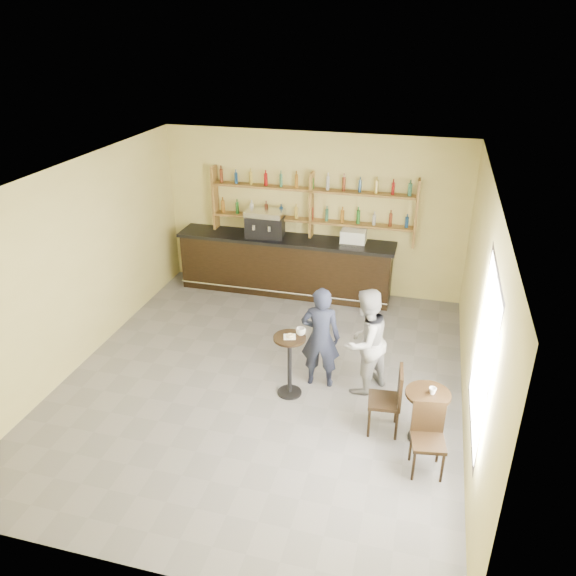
% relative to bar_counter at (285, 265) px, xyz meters
% --- Properties ---
extents(floor, '(7.00, 7.00, 0.00)m').
position_rel_bar_counter_xyz_m(floor, '(0.47, -3.15, -0.59)').
color(floor, slate).
rests_on(floor, ground).
extents(ceiling, '(7.00, 7.00, 0.00)m').
position_rel_bar_counter_xyz_m(ceiling, '(0.47, -3.15, 2.61)').
color(ceiling, white).
rests_on(ceiling, wall_back).
extents(wall_back, '(7.00, 0.00, 7.00)m').
position_rel_bar_counter_xyz_m(wall_back, '(0.47, 0.35, 1.01)').
color(wall_back, '#DCCF7D').
rests_on(wall_back, floor).
extents(wall_front, '(7.00, 0.00, 7.00)m').
position_rel_bar_counter_xyz_m(wall_front, '(0.47, -6.65, 1.01)').
color(wall_front, '#DCCF7D').
rests_on(wall_front, floor).
extents(wall_left, '(0.00, 7.00, 7.00)m').
position_rel_bar_counter_xyz_m(wall_left, '(-2.53, -3.15, 1.01)').
color(wall_left, '#DCCF7D').
rests_on(wall_left, floor).
extents(wall_right, '(0.00, 7.00, 7.00)m').
position_rel_bar_counter_xyz_m(wall_right, '(3.47, -3.15, 1.01)').
color(wall_right, '#DCCF7D').
rests_on(wall_right, floor).
extents(window_pane, '(0.00, 2.00, 2.00)m').
position_rel_bar_counter_xyz_m(window_pane, '(3.47, -4.35, 1.11)').
color(window_pane, white).
rests_on(window_pane, wall_right).
extents(window_frame, '(0.04, 1.70, 2.10)m').
position_rel_bar_counter_xyz_m(window_frame, '(3.46, -4.35, 1.11)').
color(window_frame, black).
rests_on(window_frame, wall_right).
extents(shelf_unit, '(4.00, 0.26, 1.40)m').
position_rel_bar_counter_xyz_m(shelf_unit, '(0.47, 0.22, 1.22)').
color(shelf_unit, brown).
rests_on(shelf_unit, wall_back).
extents(liquor_bottles, '(3.68, 0.10, 1.00)m').
position_rel_bar_counter_xyz_m(liquor_bottles, '(0.47, 0.22, 1.39)').
color(liquor_bottles, '#8C5919').
rests_on(liquor_bottles, shelf_unit).
extents(bar_counter, '(4.34, 0.85, 1.18)m').
position_rel_bar_counter_xyz_m(bar_counter, '(0.00, 0.00, 0.00)').
color(bar_counter, black).
rests_on(bar_counter, floor).
extents(espresso_machine, '(0.79, 0.55, 0.53)m').
position_rel_bar_counter_xyz_m(espresso_machine, '(-0.41, 0.00, 0.85)').
color(espresso_machine, black).
rests_on(espresso_machine, bar_counter).
extents(pastry_case, '(0.53, 0.44, 0.29)m').
position_rel_bar_counter_xyz_m(pastry_case, '(1.35, 0.00, 0.73)').
color(pastry_case, silver).
rests_on(pastry_case, bar_counter).
extents(pedestal_table, '(0.51, 0.51, 0.98)m').
position_rel_bar_counter_xyz_m(pedestal_table, '(0.96, -3.36, -0.10)').
color(pedestal_table, black).
rests_on(pedestal_table, floor).
extents(napkin, '(0.21, 0.21, 0.00)m').
position_rel_bar_counter_xyz_m(napkin, '(0.96, -3.36, 0.39)').
color(napkin, white).
rests_on(napkin, pedestal_table).
extents(donut, '(0.15, 0.15, 0.04)m').
position_rel_bar_counter_xyz_m(donut, '(0.97, -3.37, 0.42)').
color(donut, gold).
rests_on(donut, napkin).
extents(cup_pedestal, '(0.16, 0.16, 0.11)m').
position_rel_bar_counter_xyz_m(cup_pedestal, '(1.10, -3.26, 0.45)').
color(cup_pedestal, white).
rests_on(cup_pedestal, pedestal_table).
extents(man_main, '(0.62, 0.43, 1.63)m').
position_rel_bar_counter_xyz_m(man_main, '(1.34, -2.99, 0.23)').
color(man_main, black).
rests_on(man_main, floor).
extents(cafe_table, '(0.66, 0.66, 0.74)m').
position_rel_bar_counter_xyz_m(cafe_table, '(2.94, -3.89, -0.22)').
color(cafe_table, black).
rests_on(cafe_table, floor).
extents(cup_cafe, '(0.13, 0.13, 0.09)m').
position_rel_bar_counter_xyz_m(cup_cafe, '(2.99, -3.89, 0.20)').
color(cup_cafe, white).
rests_on(cup_cafe, cafe_table).
extents(chair_west, '(0.46, 0.46, 0.98)m').
position_rel_bar_counter_xyz_m(chair_west, '(2.39, -3.84, -0.10)').
color(chair_west, black).
rests_on(chair_west, floor).
extents(chair_south, '(0.46, 0.46, 0.93)m').
position_rel_bar_counter_xyz_m(chair_south, '(2.99, -4.49, -0.12)').
color(chair_south, black).
rests_on(chair_south, floor).
extents(patron_second, '(0.96, 1.02, 1.65)m').
position_rel_bar_counter_xyz_m(patron_second, '(1.99, -2.96, 0.24)').
color(patron_second, '#9B9BA0').
rests_on(patron_second, floor).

